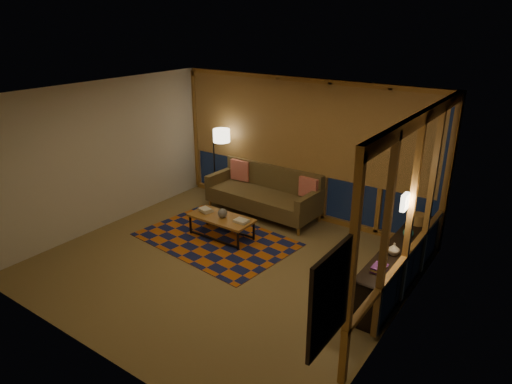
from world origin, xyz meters
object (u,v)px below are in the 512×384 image
Objects in this scene: coffee_table at (222,227)px; bookshelf at (398,265)px; sofa at (263,192)px; floor_lamp at (214,161)px.

bookshelf reaches higher than coffee_table.
sofa is 1.47m from floor_lamp.
floor_lamp is at bearing 164.98° from bookshelf.
coffee_table is 3.13m from bookshelf.
floor_lamp is at bearing 133.45° from coffee_table.
sofa is 0.87× the size of bookshelf.
sofa reaches higher than bookshelf.
bookshelf is (3.11, 0.28, 0.13)m from coffee_table.
sofa is 1.44× the size of floor_lamp.
coffee_table is at bearing -24.58° from floor_lamp.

